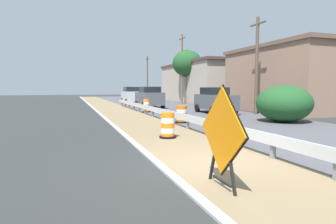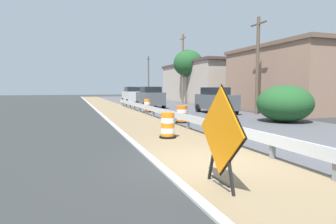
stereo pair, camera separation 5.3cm
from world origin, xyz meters
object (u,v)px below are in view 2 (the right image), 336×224
(utility_pole_near, at_px, (257,64))
(utility_pole_far, at_px, (148,77))
(car_lead_near_lane, at_px, (150,97))
(utility_pole_mid, at_px, (183,68))
(car_trailing_near_lane, at_px, (130,93))
(car_mid_far_lane, at_px, (216,100))
(warning_sign_diamond, at_px, (221,134))
(traffic_barrel_mid, at_px, (147,106))
(traffic_barrel_close, at_px, (182,115))
(traffic_barrel_nearest, at_px, (168,127))
(car_lead_far_lane, at_px, (132,95))

(utility_pole_near, relative_size, utility_pole_far, 0.91)
(utility_pole_far, bearing_deg, car_lead_near_lane, -104.36)
(utility_pole_near, xyz_separation_m, utility_pole_mid, (0.12, 15.40, 0.71))
(utility_pole_near, xyz_separation_m, utility_pole_far, (0.58, 34.02, 0.34))
(car_trailing_near_lane, xyz_separation_m, car_mid_far_lane, (0.27, -33.02, -0.08))
(warning_sign_diamond, relative_size, traffic_barrel_mid, 1.93)
(traffic_barrel_mid, bearing_deg, utility_pole_near, -31.34)
(car_lead_near_lane, distance_m, car_mid_far_lane, 8.30)
(traffic_barrel_close, height_order, traffic_barrel_mid, traffic_barrel_mid)
(traffic_barrel_mid, distance_m, car_lead_near_lane, 5.25)
(utility_pole_far, bearing_deg, utility_pole_near, -90.98)
(traffic_barrel_nearest, xyz_separation_m, traffic_barrel_mid, (2.27, 12.04, 0.03))
(traffic_barrel_mid, height_order, car_lead_near_lane, car_lead_near_lane)
(utility_pole_far, bearing_deg, traffic_barrel_close, -101.85)
(warning_sign_diamond, relative_size, utility_pole_near, 0.29)
(utility_pole_near, bearing_deg, car_trailing_near_lane, 94.50)
(traffic_barrel_mid, relative_size, utility_pole_mid, 0.12)
(traffic_barrel_close, xyz_separation_m, utility_pole_mid, (7.32, 18.50, 4.02))
(utility_pole_near, distance_m, utility_pole_far, 34.02)
(car_mid_far_lane, bearing_deg, car_lead_near_lane, -155.10)
(warning_sign_diamond, bearing_deg, utility_pole_near, -127.04)
(warning_sign_diamond, bearing_deg, traffic_barrel_close, -106.39)
(traffic_barrel_nearest, xyz_separation_m, car_lead_near_lane, (3.86, 17.01, 0.60))
(car_mid_far_lane, bearing_deg, traffic_barrel_nearest, -35.29)
(car_lead_far_lane, bearing_deg, warning_sign_diamond, 171.30)
(car_lead_far_lane, xyz_separation_m, utility_pole_mid, (5.90, -2.70, 3.40))
(traffic_barrel_close, height_order, car_lead_near_lane, car_lead_near_lane)
(utility_pole_far, bearing_deg, utility_pole_mid, -91.43)
(car_trailing_near_lane, bearing_deg, car_lead_near_lane, -4.76)
(traffic_barrel_nearest, relative_size, car_lead_far_lane, 0.22)
(traffic_barrel_close, xyz_separation_m, car_trailing_near_lane, (4.46, 37.89, 0.66))
(traffic_barrel_nearest, distance_m, utility_pole_near, 12.65)
(car_lead_near_lane, distance_m, car_lead_far_lane, 8.68)
(warning_sign_diamond, height_order, utility_pole_far, utility_pole_far)
(utility_pole_mid, bearing_deg, utility_pole_far, 88.57)
(traffic_barrel_close, height_order, car_lead_far_lane, car_lead_far_lane)
(traffic_barrel_mid, xyz_separation_m, utility_pole_far, (7.89, 29.57, 3.60))
(car_lead_far_lane, bearing_deg, utility_pole_far, -22.14)
(warning_sign_diamond, height_order, utility_pole_mid, utility_pole_mid)
(warning_sign_diamond, height_order, car_lead_far_lane, car_lead_far_lane)
(utility_pole_mid, xyz_separation_m, utility_pole_far, (0.46, 18.61, -0.37))
(car_lead_near_lane, bearing_deg, utility_pole_mid, -45.61)
(warning_sign_diamond, relative_size, traffic_barrel_nearest, 2.05)
(traffic_barrel_mid, relative_size, utility_pole_far, 0.14)
(traffic_barrel_nearest, bearing_deg, warning_sign_diamond, -98.09)
(traffic_barrel_nearest, relative_size, car_lead_near_lane, 0.24)
(traffic_barrel_mid, xyz_separation_m, car_lead_far_lane, (1.53, 13.65, 0.57))
(car_trailing_near_lane, height_order, car_mid_far_lane, car_trailing_near_lane)
(traffic_barrel_mid, height_order, utility_pole_far, utility_pole_far)
(traffic_barrel_mid, bearing_deg, traffic_barrel_nearest, -100.68)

